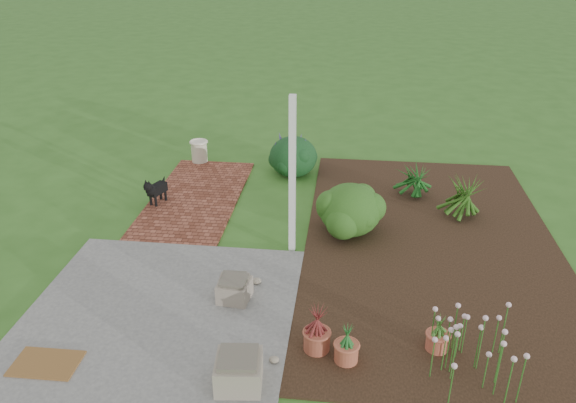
# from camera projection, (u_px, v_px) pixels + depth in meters

# --- Properties ---
(ground) EXTENTS (80.00, 80.00, 0.00)m
(ground) POSITION_uv_depth(u_px,v_px,m) (272.00, 252.00, 8.80)
(ground) COLOR #32621F
(ground) RESTS_ON ground
(concrete_patio) EXTENTS (3.50, 3.50, 0.04)m
(concrete_patio) POSITION_uv_depth(u_px,v_px,m) (159.00, 314.00, 7.36)
(concrete_patio) COLOR #60605D
(concrete_patio) RESTS_ON ground
(brick_path) EXTENTS (1.60, 3.50, 0.04)m
(brick_path) POSITION_uv_depth(u_px,v_px,m) (196.00, 197.00, 10.53)
(brick_path) COLOR brown
(brick_path) RESTS_ON ground
(garden_bed) EXTENTS (4.00, 7.00, 0.03)m
(garden_bed) POSITION_uv_depth(u_px,v_px,m) (431.00, 245.00, 8.98)
(garden_bed) COLOR black
(garden_bed) RESTS_ON ground
(veranda_post) EXTENTS (0.10, 0.10, 2.50)m
(veranda_post) POSITION_uv_depth(u_px,v_px,m) (292.00, 177.00, 8.31)
(veranda_post) COLOR white
(veranda_post) RESTS_ON ground
(stone_trough_near) EXTENTS (0.55, 0.55, 0.34)m
(stone_trough_near) POSITION_uv_depth(u_px,v_px,m) (239.00, 372.00, 6.14)
(stone_trough_near) COLOR gray
(stone_trough_near) RESTS_ON concrete_patio
(stone_trough_mid) EXTENTS (0.45, 0.45, 0.27)m
(stone_trough_mid) POSITION_uv_depth(u_px,v_px,m) (235.00, 290.00, 7.57)
(stone_trough_mid) COLOR gray
(stone_trough_mid) RESTS_ON concrete_patio
(stone_trough_far) EXTENTS (0.40, 0.40, 0.26)m
(stone_trough_far) POSITION_uv_depth(u_px,v_px,m) (234.00, 288.00, 7.63)
(stone_trough_far) COLOR #786B5E
(stone_trough_far) RESTS_ON concrete_patio
(coir_doormat) EXTENTS (0.77, 0.50, 0.02)m
(coir_doormat) POSITION_uv_depth(u_px,v_px,m) (46.00, 363.00, 6.49)
(coir_doormat) COLOR brown
(coir_doormat) RESTS_ON concrete_patio
(black_dog) EXTENTS (0.31, 0.55, 0.49)m
(black_dog) POSITION_uv_depth(u_px,v_px,m) (155.00, 189.00, 10.12)
(black_dog) COLOR black
(black_dog) RESTS_ON brick_path
(cream_ceramic_urn) EXTENTS (0.43, 0.43, 0.45)m
(cream_ceramic_urn) POSITION_uv_depth(u_px,v_px,m) (199.00, 151.00, 12.01)
(cream_ceramic_urn) COLOR beige
(cream_ceramic_urn) RESTS_ON brick_path
(evergreen_shrub) EXTENTS (1.32, 1.32, 0.86)m
(evergreen_shrub) POSITION_uv_depth(u_px,v_px,m) (350.00, 208.00, 9.14)
(evergreen_shrub) COLOR #133A12
(evergreen_shrub) RESTS_ON garden_bed
(agapanthus_clump_back) EXTENTS (1.29, 1.29, 0.90)m
(agapanthus_clump_back) POSITION_uv_depth(u_px,v_px,m) (464.00, 193.00, 9.65)
(agapanthus_clump_back) COLOR #1B380E
(agapanthus_clump_back) RESTS_ON garden_bed
(agapanthus_clump_front) EXTENTS (1.10, 1.10, 0.75)m
(agapanthus_clump_front) POSITION_uv_depth(u_px,v_px,m) (414.00, 177.00, 10.41)
(agapanthus_clump_front) COLOR #0F3614
(agapanthus_clump_front) RESTS_ON garden_bed
(pink_flower_patch) EXTENTS (1.35, 1.35, 0.73)m
(pink_flower_patch) POSITION_uv_depth(u_px,v_px,m) (468.00, 352.00, 6.15)
(pink_flower_patch) COLOR #113D0F
(pink_flower_patch) RESTS_ON garden_bed
(terracotta_pot_bronze) EXTENTS (0.42, 0.42, 0.26)m
(terracotta_pot_bronze) POSITION_uv_depth(u_px,v_px,m) (317.00, 340.00, 6.69)
(terracotta_pot_bronze) COLOR #994A34
(terracotta_pot_bronze) RESTS_ON garden_bed
(terracotta_pot_small_left) EXTENTS (0.28, 0.28, 0.22)m
(terracotta_pot_small_left) POSITION_uv_depth(u_px,v_px,m) (437.00, 341.00, 6.70)
(terracotta_pot_small_left) COLOR #B5553D
(terracotta_pot_small_left) RESTS_ON garden_bed
(terracotta_pot_small_right) EXTENTS (0.33, 0.33, 0.24)m
(terracotta_pot_small_right) POSITION_uv_depth(u_px,v_px,m) (346.00, 352.00, 6.51)
(terracotta_pot_small_right) COLOR #A95439
(terracotta_pot_small_right) RESTS_ON garden_bed
(purple_flowering_bush) EXTENTS (1.04, 1.04, 0.82)m
(purple_flowering_bush) POSITION_uv_depth(u_px,v_px,m) (293.00, 156.00, 11.38)
(purple_flowering_bush) COLOR black
(purple_flowering_bush) RESTS_ON ground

